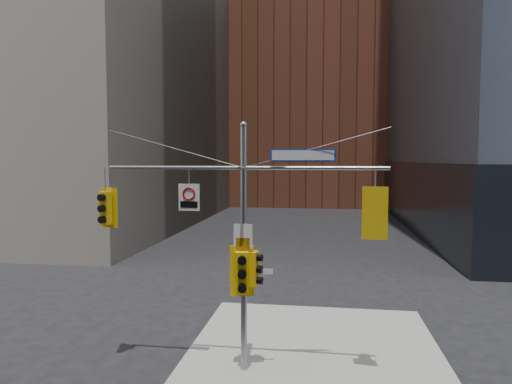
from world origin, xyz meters
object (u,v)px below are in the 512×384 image
(traffic_light_east_arm, at_px, (375,212))
(traffic_light_pole_front, at_px, (242,272))
(signal_assembly, at_px, (244,224))
(traffic_light_west_arm, at_px, (106,208))
(regulatory_sign_arm, at_px, (189,196))
(traffic_light_pole_side, at_px, (255,269))
(street_sign_blade, at_px, (303,155))

(traffic_light_east_arm, height_order, traffic_light_pole_front, traffic_light_east_arm)
(signal_assembly, distance_m, traffic_light_pole_front, 1.36)
(traffic_light_west_arm, height_order, traffic_light_east_arm, traffic_light_east_arm)
(signal_assembly, height_order, traffic_light_pole_front, signal_assembly)
(traffic_light_west_arm, height_order, regulatory_sign_arm, regulatory_sign_arm)
(traffic_light_east_arm, height_order, traffic_light_pole_side, traffic_light_east_arm)
(signal_assembly, xyz_separation_m, regulatory_sign_arm, (-1.59, -0.02, 0.76))
(signal_assembly, bearing_deg, traffic_light_east_arm, 0.00)
(traffic_light_pole_front, bearing_deg, regulatory_sign_arm, 161.34)
(signal_assembly, height_order, street_sign_blade, signal_assembly)
(traffic_light_west_arm, distance_m, street_sign_blade, 6.03)
(signal_assembly, xyz_separation_m, traffic_light_pole_side, (0.32, -0.00, -1.29))
(traffic_light_pole_side, bearing_deg, regulatory_sign_arm, 101.64)
(traffic_light_pole_front, bearing_deg, traffic_light_west_arm, 166.29)
(traffic_light_west_arm, xyz_separation_m, street_sign_blade, (5.83, -0.01, 1.55))
(traffic_light_west_arm, bearing_deg, signal_assembly, 10.56)
(signal_assembly, xyz_separation_m, traffic_light_west_arm, (-4.16, 0.01, 0.38))
(traffic_light_pole_front, bearing_deg, traffic_light_east_arm, -5.67)
(traffic_light_pole_side, relative_size, traffic_light_pole_front, 0.69)
(traffic_light_east_arm, bearing_deg, regulatory_sign_arm, 5.58)
(traffic_light_pole_side, bearing_deg, traffic_light_west_arm, 100.89)
(traffic_light_pole_side, bearing_deg, traffic_light_east_arm, -78.91)
(traffic_light_pole_front, distance_m, street_sign_blade, 3.68)
(traffic_light_pole_side, distance_m, street_sign_blade, 3.49)
(signal_assembly, relative_size, traffic_light_east_arm, 5.63)
(traffic_light_west_arm, relative_size, traffic_light_pole_front, 0.84)
(signal_assembly, relative_size, traffic_light_pole_side, 8.07)
(signal_assembly, height_order, traffic_light_pole_side, signal_assembly)
(signal_assembly, xyz_separation_m, traffic_light_east_arm, (3.62, 0.00, 0.38))
(traffic_light_east_arm, relative_size, regulatory_sign_arm, 1.83)
(regulatory_sign_arm, bearing_deg, traffic_light_east_arm, 2.07)
(street_sign_blade, bearing_deg, traffic_light_west_arm, 172.65)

